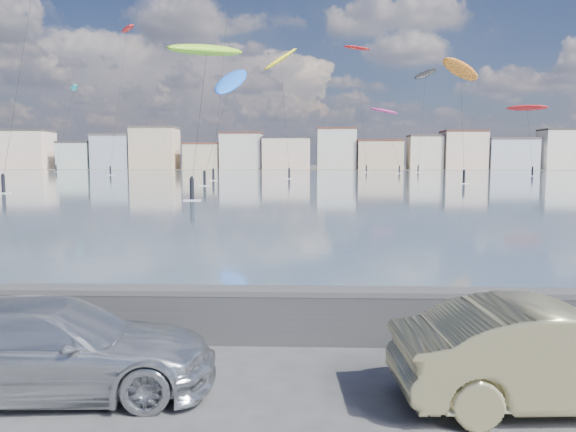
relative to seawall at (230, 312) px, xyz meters
name	(u,v)px	position (x,y,z in m)	size (l,w,h in m)	color
ground	(203,409)	(0.00, -2.70, -0.58)	(700.00, 700.00, 0.00)	#333335
bay_water	(300,179)	(0.00, 88.80, -0.58)	(500.00, 177.00, 0.00)	#3E5760
far_shore_strip	(304,169)	(0.00, 197.30, -0.57)	(500.00, 60.00, 0.00)	#4C473D
seawall	(230,312)	(0.00, 0.00, 0.00)	(400.00, 0.36, 1.08)	#28282B
far_buildings	(308,152)	(1.31, 183.30, 5.44)	(240.79, 13.26, 14.60)	white
car_silver	(53,347)	(-2.23, -2.25, 0.09)	(1.87, 4.61, 1.34)	silver
car_champagne	(556,355)	(4.74, -2.44, 0.13)	(1.50, 4.31, 1.42)	tan
kitesurfer_1	(357,51)	(14.87, 150.27, 32.90)	(7.87, 13.30, 35.43)	red
kitesurfer_2	(461,71)	(23.88, 75.35, 15.76)	(8.35, 11.12, 18.54)	orange
kitesurfer_3	(281,61)	(-3.81, 97.39, 21.17)	(7.46, 13.73, 24.93)	yellow
kitesurfer_4	(231,82)	(-9.63, 71.32, 13.78)	(5.54, 16.14, 17.64)	blue
kitesurfer_5	(527,109)	(49.39, 116.53, 13.84)	(8.99, 13.81, 15.46)	red
kitesurfer_7	(384,112)	(21.10, 138.45, 15.02)	(7.86, 13.77, 17.18)	#E5338C
kitesurfer_8	(128,30)	(-41.12, 123.98, 33.04)	(6.82, 19.67, 35.41)	red
kitesurfer_10	(74,90)	(-65.28, 149.93, 22.58)	(5.43, 12.83, 24.70)	#19BFBF
kitesurfer_12	(207,51)	(-8.49, 45.68, 13.26)	(8.10, 16.10, 15.31)	#8CD826
kitesurfer_15	(426,75)	(33.41, 147.37, 25.81)	(8.78, 14.84, 29.33)	black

